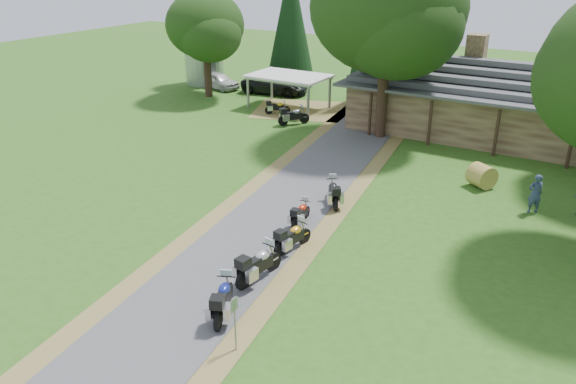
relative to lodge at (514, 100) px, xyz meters
The scene contains 21 objects.
ground 24.86m from the lodge, 104.04° to the right, with size 120.00×120.00×0.00m, color #2F5919.
driveway 21.17m from the lodge, 108.00° to the right, with size 46.00×46.00×0.00m, color #4D4D50.
lodge is the anchor object (origin of this frame).
silo 27.23m from the lodge, behind, with size 3.43×3.43×6.97m, color gray.
carport 16.19m from the lodge, behind, with size 5.91×3.94×2.56m, color silver, non-canonical shape.
car_white_sedan 24.88m from the lodge, behind, with size 5.28×2.23×1.76m, color silver.
car_dark_suv 19.73m from the lodge, behind, with size 6.20×2.64×2.37m, color black.
motorcycle_row_a 25.89m from the lodge, 99.43° to the right, with size 2.04×0.66×1.39m, color navy, non-canonical shape.
motorcycle_row_b 23.52m from the lodge, 100.90° to the right, with size 2.11×0.69×1.45m, color #AEB0B7, non-canonical shape.
motorcycle_row_c 21.02m from the lodge, 102.42° to the right, with size 1.90×0.62×1.30m, color gold, non-canonical shape.
motorcycle_row_d 19.10m from the lodge, 106.45° to the right, with size 1.66×0.54×1.14m, color red, non-canonical shape.
motorcycle_row_e 16.46m from the lodge, 108.17° to the right, with size 1.94×0.63×1.32m, color black, non-canonical shape.
motorcycle_carport_a 16.36m from the lodge, 168.55° to the right, with size 1.67×0.54×1.14m, color gold, non-canonical shape.
motorcycle_carport_b 14.50m from the lodge, 159.78° to the right, with size 2.04×0.67×1.40m, color gray, non-canonical shape.
person_a 12.15m from the lodge, 74.08° to the right, with size 0.63×0.46×2.23m, color navy.
hay_bale 9.91m from the lodge, 87.09° to the right, with size 1.21×1.21×1.11m, color olive.
sign_post 26.94m from the lodge, 96.00° to the right, with size 0.34×0.06×1.88m, color gray, non-canonical shape.
oak_lodge_left 9.48m from the lodge, 148.36° to the right, with size 9.47×9.47×13.17m, color black, non-canonical shape.
oak_silo 23.95m from the lodge, behind, with size 6.28×6.28×9.35m, color black, non-canonical shape.
cedar_near 12.12m from the lodge, 165.15° to the left, with size 3.62×3.62×11.50m, color black.
cedar_far 20.43m from the lodge, 166.02° to the left, with size 4.08×4.08×10.91m, color black.
Camera 1 is at (11.69, -13.86, 11.32)m, focal length 35.00 mm.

